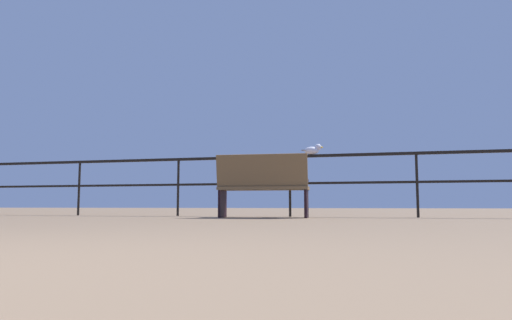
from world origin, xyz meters
The scene contains 3 objects.
pier_railing centered at (0.00, 7.10, 0.80)m, with size 25.29×0.05×1.08m.
bench_near_left centered at (-0.30, 6.32, 0.54)m, with size 1.48×0.73×1.00m.
seagull_on_rail centered at (0.41, 7.11, 1.16)m, with size 0.39×0.21×0.19m.
Camera 1 is at (1.37, -0.78, 0.20)m, focal length 32.09 mm.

